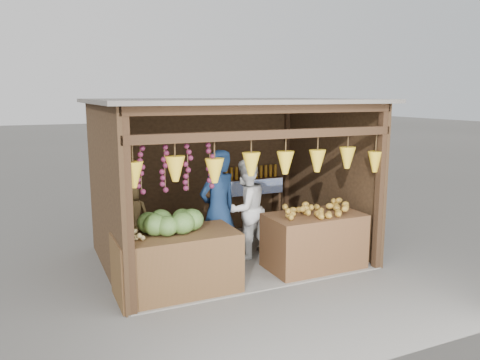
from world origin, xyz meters
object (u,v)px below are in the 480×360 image
object	(u,v)px
vendor_seated	(132,216)
counter_left	(177,263)
man_standing	(218,210)
woman_standing	(246,209)
counter_right	(314,241)

from	to	relation	value
vendor_seated	counter_left	bearing A→B (deg)	131.22
man_standing	woman_standing	distance (m)	0.68
counter_right	man_standing	bearing A→B (deg)	155.36
counter_right	woman_standing	xyz separation A→B (m)	(-0.77, 0.91, 0.40)
woman_standing	counter_right	bearing A→B (deg)	112.06
man_standing	vendor_seated	bearing A→B (deg)	-40.87
counter_right	woman_standing	distance (m)	1.26
counter_left	woman_standing	xyz separation A→B (m)	(1.49, 0.93, 0.41)
counter_left	counter_right	xyz separation A→B (m)	(2.25, 0.02, 0.01)
counter_left	man_standing	world-z (taller)	man_standing
counter_left	counter_right	size ratio (longest dim) A/B	1.11
woman_standing	man_standing	bearing A→B (deg)	6.58
man_standing	vendor_seated	size ratio (longest dim) A/B	1.75
woman_standing	vendor_seated	distance (m)	1.86
counter_left	vendor_seated	xyz separation A→B (m)	(-0.36, 1.17, 0.43)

